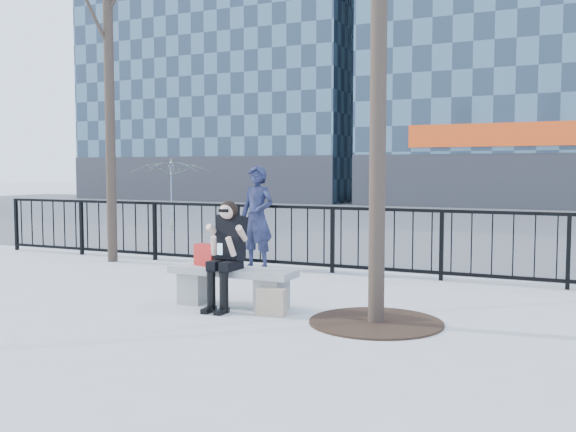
% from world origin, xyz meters
% --- Properties ---
extents(ground, '(120.00, 120.00, 0.00)m').
position_xyz_m(ground, '(0.00, 0.00, 0.00)').
color(ground, '#A8A7A2').
rests_on(ground, ground).
extents(street_surface, '(60.00, 23.00, 0.01)m').
position_xyz_m(street_surface, '(0.00, 15.00, 0.00)').
color(street_surface, '#474747').
rests_on(street_surface, ground).
extents(railing, '(14.00, 0.06, 1.10)m').
position_xyz_m(railing, '(0.00, 3.00, 0.55)').
color(railing, black).
rests_on(railing, ground).
extents(building_left, '(16.20, 10.20, 22.60)m').
position_xyz_m(building_left, '(-15.00, 27.00, 11.30)').
color(building_left, '#45606F').
rests_on(building_left, ground).
extents(tree_grate, '(1.50, 1.50, 0.02)m').
position_xyz_m(tree_grate, '(1.90, -0.10, 0.01)').
color(tree_grate, black).
rests_on(tree_grate, ground).
extents(bench_main, '(1.65, 0.46, 0.49)m').
position_xyz_m(bench_main, '(0.00, 0.00, 0.30)').
color(bench_main, slate).
rests_on(bench_main, ground).
extents(seated_woman, '(0.50, 0.64, 1.34)m').
position_xyz_m(seated_woman, '(0.00, -0.16, 0.67)').
color(seated_woman, black).
rests_on(seated_woman, ground).
extents(handbag, '(0.37, 0.25, 0.28)m').
position_xyz_m(handbag, '(-0.38, 0.02, 0.63)').
color(handbag, red).
rests_on(handbag, bench_main).
extents(shopping_bag, '(0.35, 0.15, 0.33)m').
position_xyz_m(shopping_bag, '(0.67, -0.25, 0.16)').
color(shopping_bag, tan).
rests_on(shopping_bag, ground).
extents(standing_man, '(0.71, 0.52, 1.78)m').
position_xyz_m(standing_man, '(-1.11, 2.80, 0.89)').
color(standing_man, black).
rests_on(standing_man, ground).
extents(vendor_umbrella, '(2.56, 2.59, 2.03)m').
position_xyz_m(vendor_umbrella, '(-6.53, 7.96, 1.02)').
color(vendor_umbrella, '#C5D02E').
rests_on(vendor_umbrella, ground).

